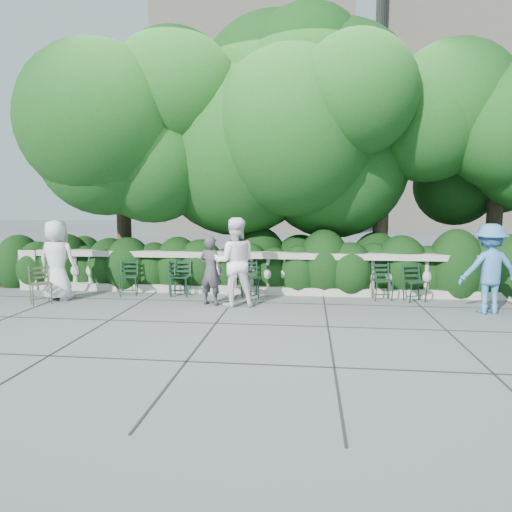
# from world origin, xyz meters

# --- Properties ---
(ground) EXTENTS (90.00, 90.00, 0.00)m
(ground) POSITION_xyz_m (0.00, 0.00, 0.00)
(ground) COLOR #53575B
(ground) RESTS_ON ground
(balustrade) EXTENTS (12.00, 0.44, 1.00)m
(balustrade) POSITION_xyz_m (0.00, 1.80, 0.49)
(balustrade) COLOR #9E998E
(balustrade) RESTS_ON ground
(shrub_hedge) EXTENTS (15.00, 2.60, 1.70)m
(shrub_hedge) POSITION_xyz_m (0.00, 3.00, 0.00)
(shrub_hedge) COLOR black
(shrub_hedge) RESTS_ON ground
(tree_canopy) EXTENTS (15.04, 6.52, 6.78)m
(tree_canopy) POSITION_xyz_m (0.69, 3.19, 3.96)
(tree_canopy) COLOR #3F3023
(tree_canopy) RESTS_ON ground
(chair_a) EXTENTS (0.58, 0.60, 0.84)m
(chair_a) POSITION_xyz_m (-1.85, 1.26, 0.00)
(chair_a) COLOR black
(chair_a) RESTS_ON ground
(chair_b) EXTENTS (0.55, 0.58, 0.84)m
(chair_b) POSITION_xyz_m (-3.00, 1.10, 0.00)
(chair_b) COLOR black
(chair_b) RESTS_ON ground
(chair_c) EXTENTS (0.44, 0.48, 0.84)m
(chair_c) POSITION_xyz_m (-1.80, 1.18, 0.00)
(chair_c) COLOR black
(chair_c) RESTS_ON ground
(chair_d) EXTENTS (0.55, 0.57, 0.84)m
(chair_d) POSITION_xyz_m (-0.16, 1.30, 0.00)
(chair_d) COLOR black
(chair_d) RESTS_ON ground
(chair_e) EXTENTS (0.50, 0.54, 0.84)m
(chair_e) POSITION_xyz_m (2.81, 1.27, 0.00)
(chair_e) COLOR black
(chair_e) RESTS_ON ground
(chair_f) EXTENTS (0.55, 0.58, 0.84)m
(chair_f) POSITION_xyz_m (3.51, 1.17, 0.00)
(chair_f) COLOR black
(chair_f) RESTS_ON ground
(chair_weathered) EXTENTS (0.65, 0.65, 0.84)m
(chair_weathered) POSITION_xyz_m (-4.44, 0.02, 0.00)
(chair_weathered) COLOR black
(chair_weathered) RESTS_ON ground
(person_businessman) EXTENTS (0.91, 0.63, 1.79)m
(person_businessman) POSITION_xyz_m (-4.40, 0.58, 0.89)
(person_businessman) COLOR silver
(person_businessman) RESTS_ON ground
(person_woman_grey) EXTENTS (0.62, 0.51, 1.47)m
(person_woman_grey) POSITION_xyz_m (-0.91, 0.50, 0.74)
(person_woman_grey) COLOR #38383C
(person_woman_grey) RESTS_ON ground
(person_casual_man) EXTENTS (1.01, 0.85, 1.86)m
(person_casual_man) POSITION_xyz_m (-0.39, 0.48, 0.93)
(person_casual_man) COLOR white
(person_casual_man) RESTS_ON ground
(person_older_blue) EXTENTS (1.21, 0.79, 1.76)m
(person_older_blue) POSITION_xyz_m (4.65, 0.39, 0.88)
(person_older_blue) COLOR teal
(person_older_blue) RESTS_ON ground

